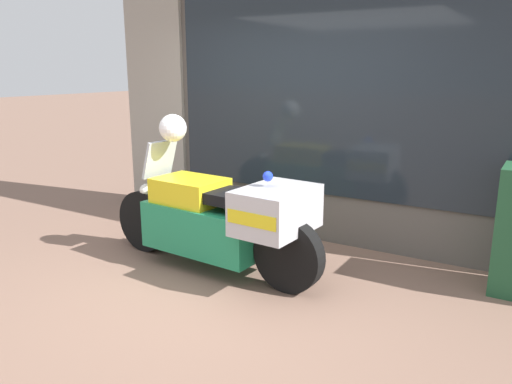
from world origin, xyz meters
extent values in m
plane|color=#7A5B4C|center=(0.00, 0.00, 0.00)|extent=(60.00, 60.00, 0.00)
cube|color=#56514C|center=(0.00, 2.00, 1.70)|extent=(5.11, 0.40, 3.39)
cube|color=gray|center=(-2.11, 2.03, 1.70)|extent=(0.90, 0.55, 3.39)
cube|color=#1E262D|center=(0.41, 1.79, 1.75)|extent=(3.99, 0.02, 2.39)
cube|color=slate|center=(0.37, 2.01, 0.28)|extent=(3.77, 0.30, 0.55)
cube|color=silver|center=(0.37, 2.15, 1.26)|extent=(3.77, 0.02, 1.46)
cube|color=beige|center=(0.37, 2.01, 1.98)|extent=(3.77, 0.30, 0.02)
cube|color=navy|center=(-1.02, 2.01, 2.02)|extent=(0.18, 0.04, 0.05)
cube|color=maroon|center=(-0.32, 2.01, 2.02)|extent=(0.18, 0.04, 0.05)
cube|color=#C68E19|center=(0.37, 2.01, 2.02)|extent=(0.18, 0.04, 0.05)
cube|color=#195623|center=(1.07, 2.01, 2.02)|extent=(0.18, 0.04, 0.05)
cube|color=#B7B2A8|center=(1.77, 2.01, 2.02)|extent=(0.18, 0.04, 0.05)
cube|color=yellow|center=(-0.49, 1.94, 0.69)|extent=(0.19, 0.01, 0.27)
cube|color=#2866B7|center=(1.24, 1.94, 0.69)|extent=(0.19, 0.02, 0.27)
cylinder|color=black|center=(-1.25, 0.57, 0.32)|extent=(0.65, 0.18, 0.65)
cylinder|color=black|center=(0.52, 0.45, 0.32)|extent=(0.65, 0.18, 0.65)
cube|color=#1E8456|center=(-0.41, 0.52, 0.40)|extent=(1.24, 0.62, 0.45)
cube|color=yellow|center=(-0.59, 0.53, 0.73)|extent=(0.69, 0.53, 0.27)
cube|color=black|center=(-0.13, 0.50, 0.75)|extent=(0.73, 0.45, 0.10)
cube|color=#B7B7BC|center=(0.39, 0.46, 0.71)|extent=(0.57, 0.77, 0.38)
cube|color=yellow|center=(0.39, 0.46, 0.71)|extent=(0.52, 0.78, 0.11)
cube|color=#B2BCC6|center=(-0.98, 0.56, 1.01)|extent=(0.17, 0.39, 0.37)
sphere|color=white|center=(-1.20, 0.57, 0.66)|extent=(0.14, 0.14, 0.14)
sphere|color=blue|center=(0.30, 0.47, 0.99)|extent=(0.09, 0.09, 0.09)
sphere|color=white|center=(-0.79, 0.54, 1.33)|extent=(0.26, 0.26, 0.26)
camera|label=1|loc=(2.36, -3.15, 1.89)|focal=35.00mm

